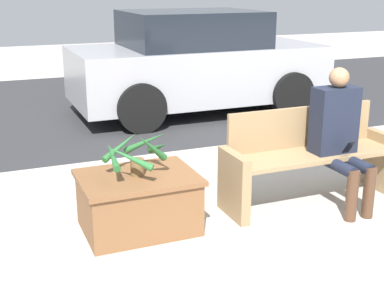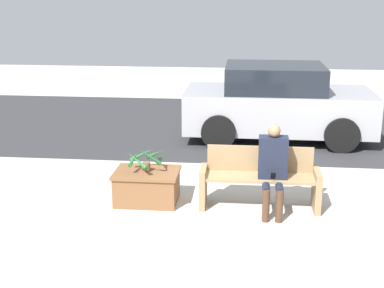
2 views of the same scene
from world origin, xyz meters
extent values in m
plane|color=#ADA89E|center=(0.00, 0.00, 0.00)|extent=(30.00, 30.00, 0.00)
cube|color=#2D2D30|center=(0.00, 5.42, 0.00)|extent=(20.00, 6.00, 0.01)
cube|color=#8C704C|center=(-0.70, 0.41, 0.30)|extent=(0.09, 0.49, 0.60)
cube|color=#8C704C|center=(0.97, 0.41, 0.30)|extent=(0.09, 0.49, 0.60)
cube|color=#8C704C|center=(0.14, 0.41, 0.48)|extent=(1.58, 0.45, 0.04)
cube|color=#8C704C|center=(0.14, 0.64, 0.69)|extent=(1.58, 0.04, 0.39)
cube|color=black|center=(0.31, 0.37, 0.81)|extent=(0.41, 0.22, 0.62)
sphere|color=#8C6647|center=(0.31, 0.35, 1.21)|extent=(0.18, 0.18, 0.18)
cylinder|color=black|center=(0.22, 0.15, 0.44)|extent=(0.11, 0.45, 0.11)
cylinder|color=black|center=(0.41, 0.15, 0.44)|extent=(0.11, 0.45, 0.11)
cylinder|color=#472D1E|center=(0.22, -0.07, 0.23)|extent=(0.10, 0.10, 0.47)
cylinder|color=#472D1E|center=(0.41, -0.07, 0.23)|extent=(0.10, 0.10, 0.47)
cube|color=black|center=(0.31, 0.14, 0.61)|extent=(0.07, 0.09, 0.12)
cube|color=brown|center=(-1.56, 0.48, 0.25)|extent=(0.92, 0.69, 0.49)
cube|color=brown|center=(-1.56, 0.48, 0.47)|extent=(0.97, 0.74, 0.04)
cylinder|color=brown|center=(-1.56, 0.48, 0.56)|extent=(0.12, 0.12, 0.14)
cone|color=#26602D|center=(-1.37, 0.49, 0.71)|extent=(0.07, 0.40, 0.21)
cone|color=#26602D|center=(-1.45, 0.62, 0.73)|extent=(0.34, 0.30, 0.24)
cone|color=#26602D|center=(-1.66, 0.65, 0.71)|extent=(0.38, 0.25, 0.20)
cone|color=#26602D|center=(-1.76, 0.50, 0.68)|extent=(0.10, 0.42, 0.15)
cone|color=#26602D|center=(-1.67, 0.33, 0.71)|extent=(0.37, 0.28, 0.21)
cone|color=#26602D|center=(-1.48, 0.35, 0.76)|extent=(0.33, 0.24, 0.31)
cube|color=#99999E|center=(0.59, 4.30, 0.65)|extent=(3.95, 1.80, 0.83)
cube|color=black|center=(0.50, 4.30, 1.33)|extent=(2.05, 1.66, 0.54)
cylinder|color=black|center=(1.82, 3.40, 0.35)|extent=(0.71, 0.18, 0.71)
cylinder|color=black|center=(1.82, 5.20, 0.35)|extent=(0.71, 0.18, 0.71)
cylinder|color=black|center=(-0.63, 3.40, 0.35)|extent=(0.71, 0.18, 0.71)
cylinder|color=black|center=(-0.63, 5.20, 0.35)|extent=(0.71, 0.18, 0.71)
camera|label=1|loc=(-2.74, -3.56, 2.04)|focal=50.00mm
camera|label=2|loc=(-0.11, -7.05, 3.15)|focal=50.00mm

